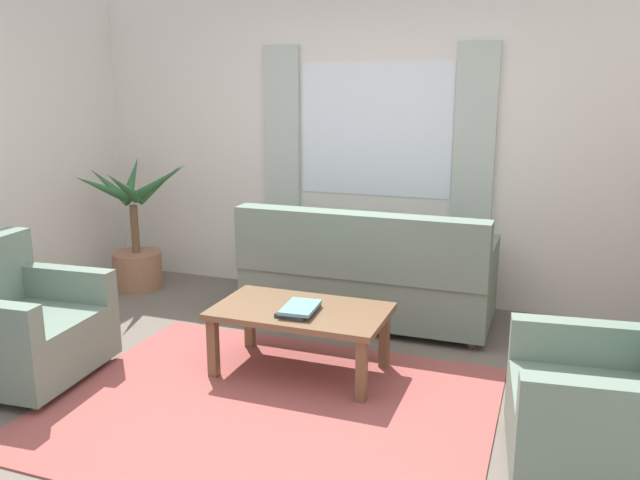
{
  "coord_description": "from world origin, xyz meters",
  "views": [
    {
      "loc": [
        1.45,
        -3.08,
        1.83
      ],
      "look_at": [
        0.06,
        0.7,
        0.85
      ],
      "focal_mm": 36.16,
      "sensor_mm": 36.0,
      "label": 1
    }
  ],
  "objects_px": {
    "armchair_right": "(614,408)",
    "book_stack_on_table": "(299,309)",
    "potted_plant": "(136,240)",
    "couch": "(366,277)",
    "armchair_left": "(16,325)",
    "coffee_table": "(300,317)"
  },
  "relations": [
    {
      "from": "armchair_left",
      "to": "book_stack_on_table",
      "type": "bearing_deg",
      "value": -74.46
    },
    {
      "from": "armchair_right",
      "to": "coffee_table",
      "type": "relative_size",
      "value": 0.84
    },
    {
      "from": "armchair_left",
      "to": "coffee_table",
      "type": "distance_m",
      "value": 1.78
    },
    {
      "from": "couch",
      "to": "coffee_table",
      "type": "bearing_deg",
      "value": 82.26
    },
    {
      "from": "coffee_table",
      "to": "book_stack_on_table",
      "type": "distance_m",
      "value": 0.12
    },
    {
      "from": "potted_plant",
      "to": "coffee_table",
      "type": "bearing_deg",
      "value": -29.08
    },
    {
      "from": "couch",
      "to": "armchair_right",
      "type": "bearing_deg",
      "value": 136.45
    },
    {
      "from": "couch",
      "to": "armchair_right",
      "type": "xyz_separation_m",
      "value": [
        1.66,
        -1.58,
        -0.01
      ]
    },
    {
      "from": "armchair_right",
      "to": "potted_plant",
      "type": "xyz_separation_m",
      "value": [
        -3.87,
        1.7,
        0.1
      ]
    },
    {
      "from": "coffee_table",
      "to": "armchair_left",
      "type": "bearing_deg",
      "value": -157.35
    },
    {
      "from": "armchair_left",
      "to": "coffee_table",
      "type": "bearing_deg",
      "value": -71.73
    },
    {
      "from": "armchair_left",
      "to": "armchair_right",
      "type": "xyz_separation_m",
      "value": [
        3.45,
        0.14,
        0.0
      ]
    },
    {
      "from": "coffee_table",
      "to": "couch",
      "type": "bearing_deg",
      "value": 82.26
    },
    {
      "from": "couch",
      "to": "potted_plant",
      "type": "distance_m",
      "value": 2.21
    },
    {
      "from": "armchair_right",
      "to": "coffee_table",
      "type": "bearing_deg",
      "value": -113.6
    },
    {
      "from": "couch",
      "to": "armchair_left",
      "type": "distance_m",
      "value": 2.48
    },
    {
      "from": "potted_plant",
      "to": "couch",
      "type": "bearing_deg",
      "value": -3.04
    },
    {
      "from": "book_stack_on_table",
      "to": "armchair_left",
      "type": "bearing_deg",
      "value": -160.08
    },
    {
      "from": "coffee_table",
      "to": "book_stack_on_table",
      "type": "xyz_separation_m",
      "value": [
        0.03,
        -0.08,
        0.08
      ]
    },
    {
      "from": "couch",
      "to": "book_stack_on_table",
      "type": "relative_size",
      "value": 6.04
    },
    {
      "from": "armchair_right",
      "to": "book_stack_on_table",
      "type": "bearing_deg",
      "value": -111.46
    },
    {
      "from": "couch",
      "to": "potted_plant",
      "type": "xyz_separation_m",
      "value": [
        -2.21,
        0.12,
        0.08
      ]
    }
  ]
}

